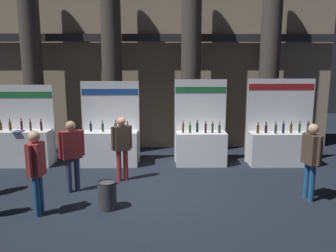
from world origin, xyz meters
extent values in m
plane|color=black|center=(0.00, 0.00, 0.00)|extent=(24.88, 24.88, 0.00)
cube|color=gray|center=(0.00, 4.37, 3.46)|extent=(12.44, 0.25, 6.93)
cube|color=#2D2D33|center=(0.00, 4.07, 3.81)|extent=(12.44, 0.20, 0.24)
cylinder|color=#423D38|center=(-3.79, 3.43, 3.22)|extent=(0.64, 0.64, 6.44)
cylinder|color=#423D38|center=(-1.26, 3.43, 3.22)|extent=(0.64, 0.64, 6.44)
cylinder|color=#423D38|center=(1.26, 3.43, 3.22)|extent=(0.64, 0.64, 6.44)
cylinder|color=#423D38|center=(3.79, 3.43, 3.22)|extent=(0.64, 0.64, 6.44)
cube|color=white|center=(-3.77, 2.15, 0.52)|extent=(1.66, 0.60, 1.05)
cube|color=white|center=(-3.77, 2.49, 1.17)|extent=(1.75, 0.04, 2.34)
cube|color=#1E6638|center=(-3.77, 2.46, 2.06)|extent=(1.70, 0.01, 0.18)
cylinder|color=#472D14|center=(-4.38, 2.22, 1.16)|extent=(0.07, 0.07, 0.23)
cylinder|color=#472D14|center=(-4.38, 2.22, 1.31)|extent=(0.03, 0.03, 0.07)
cylinder|color=red|center=(-4.38, 2.22, 1.35)|extent=(0.03, 0.03, 0.02)
cylinder|color=#472D14|center=(-4.08, 2.16, 1.17)|extent=(0.08, 0.08, 0.25)
cylinder|color=#472D14|center=(-4.08, 2.16, 1.34)|extent=(0.03, 0.03, 0.09)
cylinder|color=black|center=(-4.08, 2.16, 1.39)|extent=(0.03, 0.03, 0.02)
cylinder|color=black|center=(-3.77, 2.22, 1.18)|extent=(0.06, 0.06, 0.27)
cylinder|color=black|center=(-3.77, 2.22, 1.35)|extent=(0.03, 0.03, 0.07)
cylinder|color=black|center=(-3.77, 2.22, 1.39)|extent=(0.03, 0.03, 0.02)
cylinder|color=#472D14|center=(-3.48, 2.13, 1.17)|extent=(0.06, 0.06, 0.26)
cylinder|color=#472D14|center=(-3.48, 2.13, 1.34)|extent=(0.03, 0.03, 0.08)
cylinder|color=black|center=(-3.48, 2.13, 1.39)|extent=(0.03, 0.03, 0.02)
cylinder|color=black|center=(-3.19, 2.18, 1.17)|extent=(0.06, 0.06, 0.25)
cylinder|color=black|center=(-3.19, 2.18, 1.34)|extent=(0.03, 0.03, 0.09)
cylinder|color=gold|center=(-3.19, 2.18, 1.39)|extent=(0.03, 0.03, 0.02)
cube|color=#334772|center=(-3.77, 1.97, 1.06)|extent=(0.24, 0.35, 0.02)
cube|color=white|center=(-1.21, 2.12, 0.51)|extent=(1.63, 0.60, 1.01)
cube|color=white|center=(-1.21, 2.46, 1.23)|extent=(1.71, 0.04, 2.45)
cube|color=navy|center=(-1.21, 2.44, 2.14)|extent=(1.66, 0.01, 0.18)
cylinder|color=black|center=(-1.75, 2.16, 1.13)|extent=(0.07, 0.07, 0.23)
cylinder|color=black|center=(-1.75, 2.16, 1.28)|extent=(0.03, 0.03, 0.08)
cylinder|color=gold|center=(-1.75, 2.16, 1.33)|extent=(0.03, 0.03, 0.02)
cylinder|color=#19381E|center=(-1.40, 2.14, 1.13)|extent=(0.07, 0.07, 0.22)
cylinder|color=#19381E|center=(-1.40, 2.14, 1.28)|extent=(0.03, 0.03, 0.09)
cylinder|color=red|center=(-1.40, 2.14, 1.34)|extent=(0.03, 0.03, 0.02)
cylinder|color=#472D14|center=(-1.03, 2.20, 1.13)|extent=(0.08, 0.08, 0.23)
cylinder|color=#472D14|center=(-1.03, 2.20, 1.28)|extent=(0.03, 0.03, 0.08)
cylinder|color=black|center=(-1.03, 2.20, 1.33)|extent=(0.03, 0.03, 0.02)
cylinder|color=#19381E|center=(-0.66, 2.04, 1.13)|extent=(0.07, 0.07, 0.23)
cylinder|color=#19381E|center=(-0.66, 2.04, 1.29)|extent=(0.03, 0.03, 0.09)
cylinder|color=gold|center=(-0.66, 2.04, 1.34)|extent=(0.03, 0.03, 0.02)
cube|color=white|center=(1.48, 2.12, 0.49)|extent=(1.46, 0.60, 0.98)
cube|color=white|center=(1.48, 2.46, 1.25)|extent=(1.54, 0.04, 2.50)
cube|color=#1E6638|center=(1.48, 2.44, 2.20)|extent=(1.49, 0.01, 0.18)
cylinder|color=#472D14|center=(0.94, 2.11, 1.11)|extent=(0.06, 0.06, 0.27)
cylinder|color=#472D14|center=(0.94, 2.11, 1.28)|extent=(0.03, 0.03, 0.07)
cylinder|color=black|center=(0.94, 2.11, 1.32)|extent=(0.03, 0.03, 0.02)
cylinder|color=#19381E|center=(1.14, 2.09, 1.09)|extent=(0.07, 0.07, 0.22)
cylinder|color=#19381E|center=(1.14, 2.09, 1.24)|extent=(0.03, 0.03, 0.08)
cylinder|color=gold|center=(1.14, 2.09, 1.29)|extent=(0.03, 0.03, 0.02)
cylinder|color=black|center=(1.36, 2.18, 1.11)|extent=(0.07, 0.07, 0.27)
cylinder|color=black|center=(1.36, 2.18, 1.28)|extent=(0.03, 0.03, 0.06)
cylinder|color=black|center=(1.36, 2.18, 1.32)|extent=(0.03, 0.03, 0.02)
cylinder|color=black|center=(1.59, 2.04, 1.12)|extent=(0.06, 0.06, 0.28)
cylinder|color=black|center=(1.59, 2.04, 1.29)|extent=(0.03, 0.03, 0.07)
cylinder|color=black|center=(1.59, 2.04, 1.33)|extent=(0.03, 0.03, 0.02)
cylinder|color=#19381E|center=(1.80, 2.08, 1.11)|extent=(0.06, 0.06, 0.26)
cylinder|color=#19381E|center=(1.80, 2.08, 1.27)|extent=(0.03, 0.03, 0.07)
cylinder|color=gold|center=(1.80, 2.08, 1.32)|extent=(0.03, 0.03, 0.02)
cylinder|color=#19381E|center=(2.00, 2.06, 1.09)|extent=(0.07, 0.07, 0.23)
cylinder|color=#19381E|center=(2.00, 2.06, 1.24)|extent=(0.03, 0.03, 0.07)
cylinder|color=black|center=(2.00, 2.06, 1.29)|extent=(0.03, 0.03, 0.02)
cube|color=white|center=(3.85, 2.06, 0.49)|extent=(1.90, 0.60, 0.97)
cube|color=white|center=(3.85, 2.40, 1.26)|extent=(1.99, 0.04, 2.52)
cube|color=maroon|center=(3.85, 2.38, 2.29)|extent=(1.94, 0.01, 0.18)
cylinder|color=#472D14|center=(3.10, 2.00, 1.09)|extent=(0.07, 0.07, 0.23)
cylinder|color=#472D14|center=(3.10, 2.00, 1.24)|extent=(0.03, 0.03, 0.07)
cylinder|color=black|center=(3.10, 2.00, 1.29)|extent=(0.03, 0.03, 0.02)
cylinder|color=black|center=(3.36, 2.05, 1.09)|extent=(0.08, 0.08, 0.23)
cylinder|color=black|center=(3.36, 2.05, 1.24)|extent=(0.03, 0.03, 0.08)
cylinder|color=black|center=(3.36, 2.05, 1.29)|extent=(0.03, 0.03, 0.02)
cylinder|color=#19381E|center=(3.62, 1.97, 1.10)|extent=(0.08, 0.08, 0.25)
cylinder|color=#19381E|center=(3.62, 1.97, 1.26)|extent=(0.03, 0.03, 0.07)
cylinder|color=black|center=(3.62, 1.97, 1.31)|extent=(0.03, 0.03, 0.02)
cylinder|color=black|center=(3.84, 1.99, 1.11)|extent=(0.07, 0.07, 0.28)
cylinder|color=black|center=(3.84, 1.99, 1.29)|extent=(0.03, 0.03, 0.08)
cylinder|color=gold|center=(3.84, 1.99, 1.34)|extent=(0.03, 0.03, 0.02)
cylinder|color=#472D14|center=(4.10, 2.06, 1.10)|extent=(0.07, 0.07, 0.25)
cylinder|color=#472D14|center=(4.10, 2.06, 1.26)|extent=(0.03, 0.03, 0.08)
cylinder|color=gold|center=(4.10, 2.06, 1.31)|extent=(0.03, 0.03, 0.02)
cylinder|color=#19381E|center=(4.35, 2.09, 1.10)|extent=(0.06, 0.06, 0.25)
cylinder|color=#19381E|center=(4.35, 2.09, 1.26)|extent=(0.03, 0.03, 0.07)
cylinder|color=black|center=(4.35, 2.09, 1.31)|extent=(0.03, 0.03, 0.02)
cylinder|color=black|center=(4.60, 2.08, 1.11)|extent=(0.07, 0.07, 0.27)
cylinder|color=black|center=(4.60, 2.08, 1.28)|extent=(0.03, 0.03, 0.07)
cylinder|color=gold|center=(4.60, 2.08, 1.32)|extent=(0.03, 0.03, 0.02)
cylinder|color=#38383D|center=(-0.80, -0.92, 0.28)|extent=(0.39, 0.39, 0.56)
torus|color=black|center=(-0.80, -0.92, 0.58)|extent=(0.38, 0.38, 0.02)
cylinder|color=navy|center=(-2.09, -1.11, 0.41)|extent=(0.12, 0.12, 0.82)
cylinder|color=navy|center=(-2.11, -1.26, 0.41)|extent=(0.12, 0.12, 0.82)
cube|color=maroon|center=(-2.10, -1.18, 1.14)|extent=(0.29, 0.35, 0.65)
sphere|color=tan|center=(-2.10, -1.18, 1.59)|extent=(0.23, 0.23, 0.23)
cylinder|color=maroon|center=(-2.08, -0.98, 1.16)|extent=(0.08, 0.08, 0.62)
cylinder|color=maroon|center=(-2.13, -1.39, 1.16)|extent=(0.08, 0.08, 0.62)
cylinder|color=navy|center=(3.57, -0.62, 0.41)|extent=(0.12, 0.12, 0.82)
cylinder|color=navy|center=(3.54, -0.43, 0.41)|extent=(0.12, 0.12, 0.82)
cube|color=#47382D|center=(3.55, -0.52, 1.15)|extent=(0.31, 0.44, 0.65)
sphere|color=tan|center=(3.55, -0.52, 1.59)|extent=(0.23, 0.23, 0.23)
cylinder|color=#47382D|center=(3.60, -0.77, 1.16)|extent=(0.08, 0.08, 0.62)
cylinder|color=#47382D|center=(3.51, -0.28, 1.16)|extent=(0.08, 0.08, 0.62)
cylinder|color=maroon|center=(-0.61, 0.84, 0.40)|extent=(0.12, 0.12, 0.79)
cylinder|color=maroon|center=(-0.77, 0.76, 0.40)|extent=(0.12, 0.12, 0.79)
cube|color=#47382D|center=(-0.69, 0.80, 1.11)|extent=(0.43, 0.35, 0.63)
sphere|color=tan|center=(-0.69, 0.80, 1.54)|extent=(0.22, 0.22, 0.22)
cylinder|color=#47382D|center=(-0.48, 0.90, 1.12)|extent=(0.08, 0.08, 0.60)
cylinder|color=#47382D|center=(-0.90, 0.69, 1.12)|extent=(0.08, 0.08, 0.60)
cylinder|color=navy|center=(-1.67, 0.10, 0.41)|extent=(0.12, 0.12, 0.81)
cylinder|color=navy|center=(-1.83, 0.00, 0.41)|extent=(0.12, 0.12, 0.81)
cube|color=maroon|center=(-1.75, 0.05, 1.13)|extent=(0.48, 0.40, 0.64)
sphere|color=tan|center=(-1.75, 0.05, 1.57)|extent=(0.22, 0.22, 0.22)
cylinder|color=maroon|center=(-1.52, 0.18, 1.15)|extent=(0.08, 0.08, 0.61)
cylinder|color=maroon|center=(-1.98, -0.08, 1.15)|extent=(0.08, 0.08, 0.61)
camera|label=1|loc=(0.34, -7.44, 2.95)|focal=35.77mm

